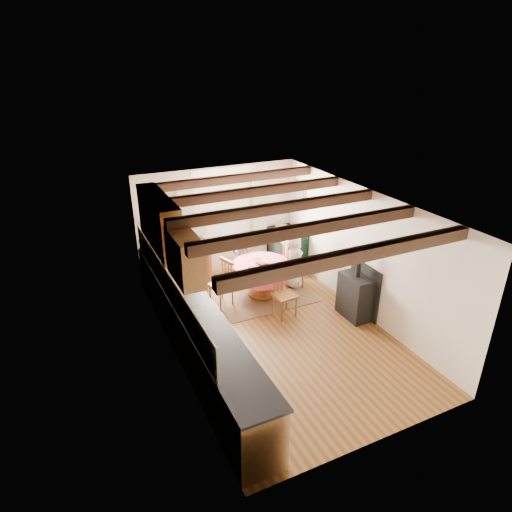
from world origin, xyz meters
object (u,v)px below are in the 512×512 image
aga_range (286,248)px  cup (251,269)px  child_far (241,257)px  child_right (292,260)px  chair_left (221,283)px  chair_near (285,294)px  cast_iron_stove (356,285)px  dining_table (262,280)px  chair_right (293,264)px

aga_range → cup: size_ratio=9.04×
child_far → child_right: 1.12m
child_far → chair_left: bearing=45.1°
aga_range → cup: (-1.46, -1.23, 0.32)m
chair_near → cast_iron_stove: 1.33m
chair_left → child_far: child_far is taller
chair_near → chair_left: chair_left is taller
dining_table → chair_right: (0.77, 0.08, 0.16)m
chair_right → child_far: child_far is taller
cast_iron_stove → cup: 2.01m
chair_left → chair_right: size_ratio=0.91×
chair_near → child_far: size_ratio=0.85×
child_far → chair_right: bearing=139.5°
chair_right → child_far: bearing=61.0°
chair_near → aga_range: 2.18m
child_right → chair_left: bearing=77.1°
chair_left → child_right: (1.65, 0.11, 0.14)m
chair_left → child_far: size_ratio=0.86×
chair_near → child_right: size_ratio=0.76×
chair_right → cup: size_ratio=9.48×
chair_right → child_far: 1.14m
cast_iron_stove → chair_left: bearing=145.3°
chair_left → cup: 0.65m
chair_near → child_far: 1.70m
dining_table → cup: size_ratio=10.95×
chair_left → aga_range: chair_left is taller
chair_left → child_right: child_right is taller
child_right → cup: size_ratio=11.26×
chair_left → chair_right: bearing=75.0°
aga_range → child_far: child_far is taller
dining_table → chair_left: 0.89m
chair_right → cup: chair_right is taller
dining_table → child_right: 0.81m
aga_range → child_far: bearing=-170.3°
child_far → cup: 1.07m
aga_range → cast_iron_stove: 2.49m
chair_left → cup: bearing=51.0°
chair_left → child_far: (0.78, 0.81, 0.08)m
aga_range → cast_iron_stove: size_ratio=0.74×
cup → child_right: bearing=16.0°
chair_left → dining_table: bearing=72.4°
chair_near → chair_left: (-0.93, 0.89, 0.00)m
chair_right → aga_range: 1.00m
aga_range → cup: bearing=-139.9°
chair_right → dining_table: bearing=106.4°
chair_left → cup: size_ratio=8.65×
aga_range → child_far: (-1.22, -0.21, 0.10)m
chair_near → chair_right: bearing=47.1°
dining_table → chair_left: bearing=-179.8°
chair_near → child_far: bearing=89.2°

